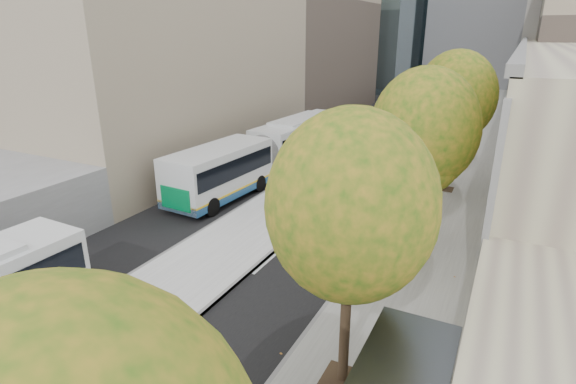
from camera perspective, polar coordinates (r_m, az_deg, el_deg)
The scene contains 7 objects.
bus_platform at distance 34.63m, azimuth 7.91°, elevation 4.21°, with size 4.25×150.00×0.15m, color #AAAAAA.
sidewalk at distance 33.07m, azimuth 21.09°, elevation 2.24°, with size 4.75×150.00×0.08m, color gray.
tree_c at distance 10.92m, azimuth 8.02°, elevation -1.84°, with size 4.20×4.20×7.28m.
tree_d at distance 19.30m, azimuth 16.94°, elevation 7.64°, with size 4.40×4.40×7.60m.
tree_e at distance 28.07m, azimuth 20.47°, elevation 11.26°, with size 4.60×4.60×7.92m.
bus_far at distance 30.36m, azimuth -2.08°, elevation 5.31°, with size 3.82×18.52×3.06m.
distant_car at distance 60.37m, azimuth 13.49°, elevation 10.96°, with size 1.37×3.41×1.16m, color white.
Camera 1 is at (6.77, 3.34, 9.23)m, focal length 28.00 mm.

